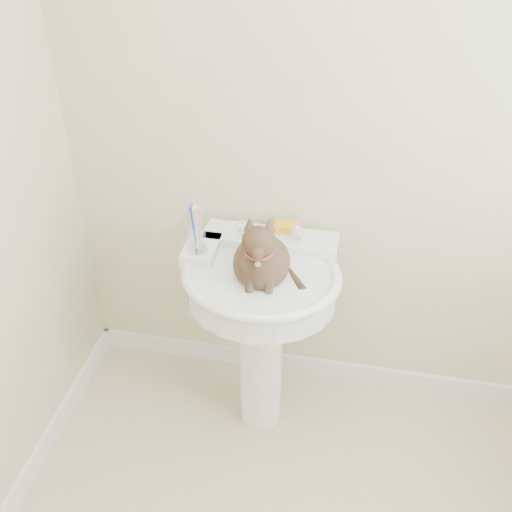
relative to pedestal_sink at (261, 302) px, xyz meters
The scene contains 7 objects.
wall_back 0.74m from the pedestal_sink, 45.44° to the left, with size 2.20×0.00×2.50m, color beige, non-canonical shape.
baseboard_back 0.71m from the pedestal_sink, 44.44° to the left, with size 2.20×0.02×0.09m, color white.
pedestal_sink is the anchor object (origin of this frame).
faucet 0.26m from the pedestal_sink, 89.04° to the left, with size 0.28×0.12×0.14m.
soap_bar 0.30m from the pedestal_sink, 76.33° to the left, with size 0.09×0.06×0.03m, color orange.
toothbrush_cup 0.33m from the pedestal_sink, behind, with size 0.07×0.07×0.18m.
cat 0.22m from the pedestal_sink, 79.00° to the right, with size 0.22×0.27×0.40m.
Camera 1 is at (0.02, -0.84, 2.04)m, focal length 42.00 mm.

